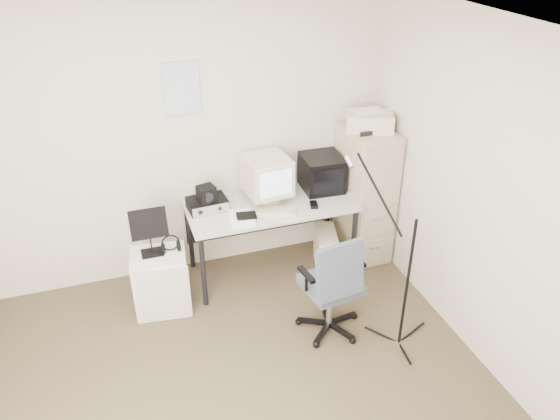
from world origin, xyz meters
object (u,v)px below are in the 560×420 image
object	(u,v)px
desk	(271,238)
side_cart	(161,281)
filing_cabinet	(364,194)
office_chair	(331,283)

from	to	relation	value
desk	side_cart	world-z (taller)	desk
filing_cabinet	side_cart	distance (m)	2.05
filing_cabinet	side_cart	size ratio (longest dim) A/B	2.34
side_cart	office_chair	bearing A→B (deg)	-22.40
desk	filing_cabinet	bearing A→B (deg)	1.81
desk	office_chair	bearing A→B (deg)	-77.75
filing_cabinet	office_chair	world-z (taller)	filing_cabinet
office_chair	side_cart	distance (m)	1.45
filing_cabinet	office_chair	size ratio (longest dim) A/B	1.38
filing_cabinet	desk	distance (m)	0.99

